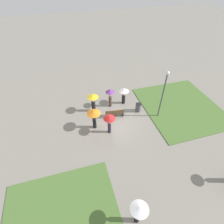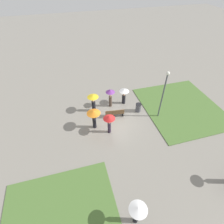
{
  "view_description": "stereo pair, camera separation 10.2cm",
  "coord_description": "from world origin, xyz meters",
  "px_view_note": "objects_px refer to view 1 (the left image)",
  "views": [
    {
      "loc": [
        3.67,
        11.37,
        11.66
      ],
      "look_at": [
        0.38,
        0.06,
        1.16
      ],
      "focal_mm": 28.0,
      "sensor_mm": 36.0,
      "label": 1
    },
    {
      "loc": [
        3.57,
        11.4,
        11.66
      ],
      "look_at": [
        0.38,
        0.06,
        1.16
      ],
      "focal_mm": 28.0,
      "sensor_mm": 36.0,
      "label": 2
    }
  ],
  "objects_px": {
    "lone_walker_far_path": "(139,211)",
    "trash_bin": "(138,107)",
    "crowd_person_yellow": "(93,101)",
    "crowd_person_purple": "(110,95)",
    "crowd_person_orange": "(94,115)",
    "lamp_post": "(164,90)",
    "crowd_person_white": "(124,93)",
    "crowd_person_red": "(109,120)",
    "park_bench": "(115,113)"
  },
  "relations": [
    {
      "from": "trash_bin",
      "to": "crowd_person_yellow",
      "type": "relative_size",
      "value": 0.47
    },
    {
      "from": "crowd_person_white",
      "to": "lone_walker_far_path",
      "type": "height_order",
      "value": "lone_walker_far_path"
    },
    {
      "from": "trash_bin",
      "to": "crowd_person_red",
      "type": "distance_m",
      "value": 4.13
    },
    {
      "from": "crowd_person_orange",
      "to": "lone_walker_far_path",
      "type": "distance_m",
      "value": 8.15
    },
    {
      "from": "lamp_post",
      "to": "trash_bin",
      "type": "relative_size",
      "value": 5.45
    },
    {
      "from": "crowd_person_purple",
      "to": "crowd_person_red",
      "type": "height_order",
      "value": "crowd_person_purple"
    },
    {
      "from": "crowd_person_orange",
      "to": "crowd_person_yellow",
      "type": "bearing_deg",
      "value": -46.48
    },
    {
      "from": "crowd_person_purple",
      "to": "crowd_person_red",
      "type": "distance_m",
      "value": 3.64
    },
    {
      "from": "crowd_person_yellow",
      "to": "crowd_person_red",
      "type": "distance_m",
      "value": 3.28
    },
    {
      "from": "lamp_post",
      "to": "crowd_person_white",
      "type": "bearing_deg",
      "value": -48.05
    },
    {
      "from": "park_bench",
      "to": "lamp_post",
      "type": "xyz_separation_m",
      "value": [
        -4.08,
        1.07,
        2.6
      ]
    },
    {
      "from": "crowd_person_red",
      "to": "crowd_person_orange",
      "type": "relative_size",
      "value": 0.99
    },
    {
      "from": "trash_bin",
      "to": "crowd_person_orange",
      "type": "relative_size",
      "value": 0.46
    },
    {
      "from": "lamp_post",
      "to": "crowd_person_orange",
      "type": "xyz_separation_m",
      "value": [
        6.22,
        -0.24,
        -1.58
      ]
    },
    {
      "from": "trash_bin",
      "to": "crowd_person_yellow",
      "type": "height_order",
      "value": "crowd_person_yellow"
    },
    {
      "from": "crowd_person_purple",
      "to": "crowd_person_white",
      "type": "distance_m",
      "value": 1.48
    },
    {
      "from": "park_bench",
      "to": "lamp_post",
      "type": "height_order",
      "value": "lamp_post"
    },
    {
      "from": "trash_bin",
      "to": "crowd_person_white",
      "type": "bearing_deg",
      "value": -58.96
    },
    {
      "from": "crowd_person_orange",
      "to": "park_bench",
      "type": "bearing_deg",
      "value": -105.73
    },
    {
      "from": "crowd_person_orange",
      "to": "crowd_person_purple",
      "type": "bearing_deg",
      "value": -77.37
    },
    {
      "from": "crowd_person_red",
      "to": "crowd_person_purple",
      "type": "bearing_deg",
      "value": -139.72
    },
    {
      "from": "crowd_person_yellow",
      "to": "crowd_person_purple",
      "type": "height_order",
      "value": "crowd_person_purple"
    },
    {
      "from": "crowd_person_purple",
      "to": "lone_walker_far_path",
      "type": "relative_size",
      "value": 1.04
    },
    {
      "from": "crowd_person_orange",
      "to": "crowd_person_red",
      "type": "bearing_deg",
      "value": -166.65
    },
    {
      "from": "lamp_post",
      "to": "crowd_person_red",
      "type": "xyz_separation_m",
      "value": [
        5.1,
        0.7,
        -1.61
      ]
    },
    {
      "from": "crowd_person_white",
      "to": "crowd_person_yellow",
      "type": "bearing_deg",
      "value": 147.85
    },
    {
      "from": "crowd_person_white",
      "to": "lamp_post",
      "type": "bearing_deg",
      "value": -86.73
    },
    {
      "from": "crowd_person_red",
      "to": "trash_bin",
      "type": "bearing_deg",
      "value": 175.96
    },
    {
      "from": "crowd_person_red",
      "to": "crowd_person_white",
      "type": "xyz_separation_m",
      "value": [
        -2.52,
        -3.56,
        -0.2
      ]
    },
    {
      "from": "crowd_person_purple",
      "to": "crowd_person_orange",
      "type": "relative_size",
      "value": 1.04
    },
    {
      "from": "lamp_post",
      "to": "crowd_person_yellow",
      "type": "height_order",
      "value": "lamp_post"
    },
    {
      "from": "crowd_person_yellow",
      "to": "park_bench",
      "type": "bearing_deg",
      "value": 92.59
    },
    {
      "from": "trash_bin",
      "to": "crowd_person_orange",
      "type": "height_order",
      "value": "crowd_person_orange"
    },
    {
      "from": "trash_bin",
      "to": "lone_walker_far_path",
      "type": "bearing_deg",
      "value": 67.07
    },
    {
      "from": "crowd_person_white",
      "to": "lone_walker_far_path",
      "type": "bearing_deg",
      "value": -143.65
    },
    {
      "from": "lamp_post",
      "to": "crowd_person_purple",
      "type": "distance_m",
      "value": 5.18
    },
    {
      "from": "crowd_person_yellow",
      "to": "crowd_person_orange",
      "type": "relative_size",
      "value": 0.98
    },
    {
      "from": "crowd_person_purple",
      "to": "crowd_person_orange",
      "type": "distance_m",
      "value": 3.35
    },
    {
      "from": "crowd_person_orange",
      "to": "lone_walker_far_path",
      "type": "height_order",
      "value": "lone_walker_far_path"
    },
    {
      "from": "crowd_person_yellow",
      "to": "crowd_person_red",
      "type": "height_order",
      "value": "crowd_person_red"
    },
    {
      "from": "trash_bin",
      "to": "crowd_person_yellow",
      "type": "bearing_deg",
      "value": -16.5
    },
    {
      "from": "lamp_post",
      "to": "crowd_person_red",
      "type": "relative_size",
      "value": 2.52
    },
    {
      "from": "lone_walker_far_path",
      "to": "trash_bin",
      "type": "bearing_deg",
      "value": 13.28
    },
    {
      "from": "park_bench",
      "to": "crowd_person_red",
      "type": "xyz_separation_m",
      "value": [
        1.02,
        1.77,
        0.99
      ]
    },
    {
      "from": "trash_bin",
      "to": "lone_walker_far_path",
      "type": "xyz_separation_m",
      "value": [
        3.85,
        9.11,
        1.0
      ]
    },
    {
      "from": "lamp_post",
      "to": "crowd_person_orange",
      "type": "distance_m",
      "value": 6.42
    },
    {
      "from": "trash_bin",
      "to": "lamp_post",
      "type": "bearing_deg",
      "value": 142.26
    },
    {
      "from": "lamp_post",
      "to": "trash_bin",
      "type": "distance_m",
      "value": 3.31
    },
    {
      "from": "crowd_person_purple",
      "to": "trash_bin",
      "type": "bearing_deg",
      "value": 136.17
    },
    {
      "from": "lone_walker_far_path",
      "to": "lamp_post",
      "type": "bearing_deg",
      "value": 1.53
    }
  ]
}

